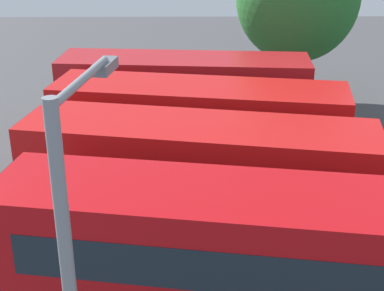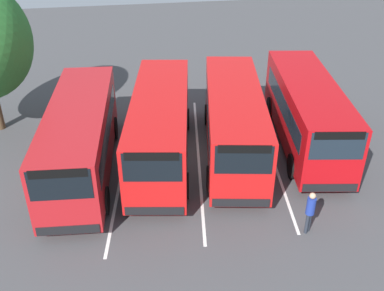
# 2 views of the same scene
# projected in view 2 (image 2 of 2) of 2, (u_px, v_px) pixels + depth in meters

# --- Properties ---
(ground_plane) EXTENTS (61.95, 61.95, 0.00)m
(ground_plane) POSITION_uv_depth(u_px,v_px,m) (198.00, 157.00, 20.63)
(ground_plane) COLOR #424244
(bus_far_left) EXTENTS (9.32, 3.13, 3.15)m
(bus_far_left) POSITION_uv_depth(u_px,v_px,m) (80.00, 137.00, 18.70)
(bus_far_left) COLOR #AD191E
(bus_far_left) RESTS_ON ground
(bus_center_left) EXTENTS (9.42, 3.89, 3.15)m
(bus_center_left) POSITION_uv_depth(u_px,v_px,m) (160.00, 125.00, 19.60)
(bus_center_left) COLOR red
(bus_center_left) RESTS_ON ground
(bus_center_right) EXTENTS (9.43, 4.02, 3.15)m
(bus_center_right) POSITION_uv_depth(u_px,v_px,m) (234.00, 120.00, 20.02)
(bus_center_right) COLOR red
(bus_center_right) RESTS_ON ground
(bus_far_right) EXTENTS (9.41, 3.83, 3.15)m
(bus_far_right) POSITION_uv_depth(u_px,v_px,m) (307.00, 111.00, 20.85)
(bus_far_right) COLOR #B70C11
(bus_far_right) RESTS_ON ground
(pedestrian) EXTENTS (0.45, 0.45, 1.74)m
(pedestrian) POSITION_uv_depth(u_px,v_px,m) (310.00, 209.00, 15.69)
(pedestrian) COLOR #232833
(pedestrian) RESTS_ON ground
(lane_stripe_outer_left) EXTENTS (11.75, 1.85, 0.01)m
(lane_stripe_outer_left) POSITION_uv_depth(u_px,v_px,m) (123.00, 164.00, 20.11)
(lane_stripe_outer_left) COLOR silver
(lane_stripe_outer_left) RESTS_ON ground
(lane_stripe_inner_left) EXTENTS (11.75, 1.85, 0.01)m
(lane_stripe_inner_left) POSITION_uv_depth(u_px,v_px,m) (198.00, 157.00, 20.63)
(lane_stripe_inner_left) COLOR silver
(lane_stripe_inner_left) RESTS_ON ground
(lane_stripe_inner_right) EXTENTS (11.75, 1.85, 0.01)m
(lane_stripe_inner_right) POSITION_uv_depth(u_px,v_px,m) (270.00, 150.00, 21.15)
(lane_stripe_inner_right) COLOR silver
(lane_stripe_inner_right) RESTS_ON ground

